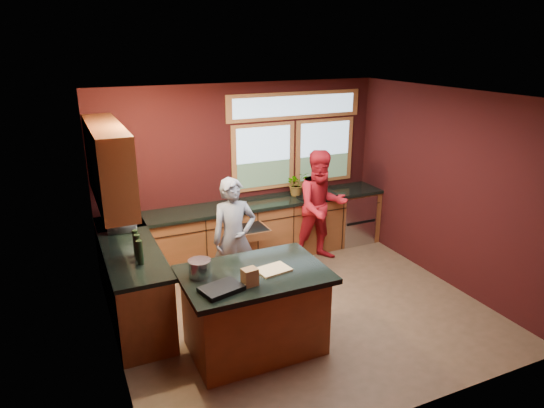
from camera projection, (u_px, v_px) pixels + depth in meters
floor at (300, 309)px, 6.23m from camera, size 4.50×4.50×0.00m
room_shell at (246, 173)px, 5.70m from camera, size 4.52×4.02×2.71m
back_counter at (262, 229)px, 7.62m from camera, size 4.50×0.64×0.93m
left_counter at (131, 278)px, 6.05m from camera, size 0.64×2.30×0.93m
island at (255, 310)px, 5.30m from camera, size 1.55×1.05×0.95m
person_grey at (234, 239)px, 6.35m from camera, size 0.62×0.43×1.63m
person_red at (321, 207)px, 7.40m from camera, size 0.91×0.74×1.75m
microwave at (122, 217)px, 6.38m from camera, size 0.44×0.59×0.30m
potted_plant at (297, 184)px, 7.70m from camera, size 0.34×0.30×0.38m
paper_towel at (307, 186)px, 7.74m from camera, size 0.12×0.12×0.28m
cutting_board at (273, 270)px, 5.18m from camera, size 0.39×0.30×0.02m
stock_pot at (200, 268)px, 5.04m from camera, size 0.24×0.24×0.18m
paper_bag at (250, 277)px, 4.85m from camera, size 0.16×0.14×0.18m
black_tray at (222, 289)px, 4.75m from camera, size 0.46×0.37×0.05m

